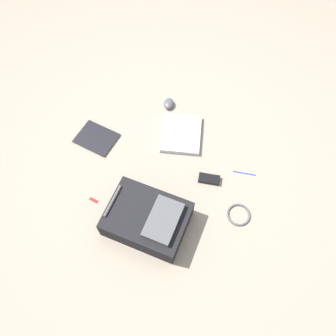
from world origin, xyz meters
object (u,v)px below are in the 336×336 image
Objects in this scene: book_manual at (96,138)px; power_brick at (209,179)px; backpack at (148,219)px; usb_stick at (94,200)px; computer_mouse at (169,104)px; cable_coil at (239,215)px; laptop at (181,134)px; pen_black at (244,173)px.

power_brick reaches higher than book_manual.
power_brick is (0.35, -0.31, -0.06)m from backpack.
power_brick is 0.73m from usb_stick.
computer_mouse reaches higher than cable_coil.
book_manual is at bearing 14.21° from usb_stick.
computer_mouse is (0.23, 0.13, 0.01)m from laptop.
cable_coil is (-0.50, -0.44, -0.01)m from laptop.
backpack reaches higher than power_brick.
laptop is at bearing 64.53° from pen_black.
laptop is 0.27m from computer_mouse.
book_manual is 5.63× the size of usb_stick.
laptop is 0.49m from pen_black.
laptop is at bearing -76.34° from book_manual.
pen_black and usb_stick have the same top height.
pen_black is at bearing 137.97° from computer_mouse.
pen_black is (0.45, -0.53, -0.07)m from backpack.
book_manual is 0.80m from power_brick.
laptop is at bearing 114.99° from computer_mouse.
pen_black is at bearing -67.96° from usb_stick.
book_manual is 2.16× the size of cable_coil.
book_manual reaches higher than usb_stick.
power_brick is (-0.30, -0.23, -0.00)m from laptop.
laptop is at bearing -37.92° from usb_stick.
usb_stick is at bearing 94.62° from cable_coil.
backpack is 0.71m from book_manual.
power_brick is (-0.54, -0.36, -0.01)m from computer_mouse.
power_brick is 2.44× the size of usb_stick.
backpack is at bearing 172.70° from laptop.
computer_mouse reaches higher than usb_stick.
book_manual is (0.52, 0.47, -0.07)m from backpack.
usb_stick is (-0.27, 0.68, -0.01)m from power_brick.
computer_mouse is at bearing 52.28° from pen_black.
backpack reaches higher than book_manual.
cable_coil is at bearing 123.23° from computer_mouse.
backpack is 0.55m from cable_coil.
computer_mouse reaches higher than pen_black.
laptop is 3.38× the size of computer_mouse.
power_brick is at bearing 112.56° from pen_black.
usb_stick is at bearing -165.79° from book_manual.
power_brick reaches higher than pen_black.
cable_coil is at bearing 177.82° from pen_black.
backpack is 0.67m from laptop.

